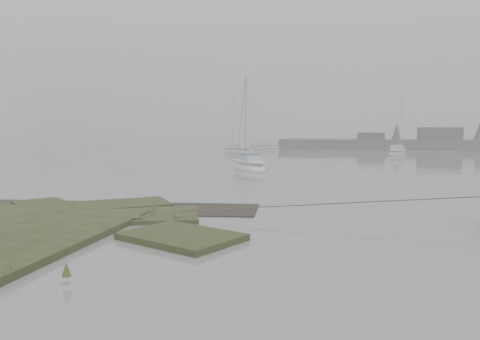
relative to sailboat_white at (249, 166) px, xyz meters
name	(u,v)px	position (x,y,z in m)	size (l,w,h in m)	color
ground	(282,163)	(1.91, 7.00, -0.26)	(160.00, 160.00, 0.00)	slate
sailboat_white	(249,166)	(0.00, 0.00, 0.00)	(4.72, 6.05, 8.32)	white
sailboat_far_a	(237,151)	(-5.93, 22.59, -0.01)	(5.61, 4.93, 7.98)	silver
sailboat_far_b	(398,153)	(14.17, 22.68, -0.02)	(3.64, 5.77, 7.74)	#A6ABB0
sailboat_far_c	(264,147)	(-4.31, 34.78, -0.03)	(5.55, 3.08, 7.45)	#AFB7BA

